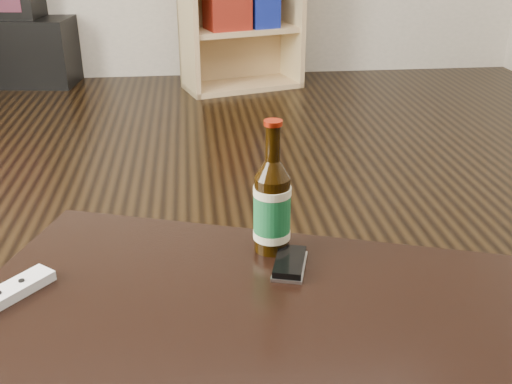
{
  "coord_description": "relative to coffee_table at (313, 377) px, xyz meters",
  "views": [
    {
      "loc": [
        0.18,
        -1.21,
        1.02
      ],
      "look_at": [
        0.29,
        -0.22,
        0.56
      ],
      "focal_mm": 42.0,
      "sensor_mm": 36.0,
      "label": 1
    }
  ],
  "objects": [
    {
      "name": "floor",
      "position": [
        -0.34,
        0.52,
        -0.38
      ],
      "size": [
        5.0,
        6.0,
        0.01
      ],
      "primitive_type": "cube",
      "color": "black",
      "rests_on": "ground"
    },
    {
      "name": "coffee_table",
      "position": [
        0.0,
        0.0,
        0.0
      ],
      "size": [
        1.32,
        1.02,
        0.44
      ],
      "rotation": [
        0.0,
        0.0,
        -0.32
      ],
      "color": "black",
      "rests_on": "floor"
    },
    {
      "name": "beer_bottle",
      "position": [
        -0.02,
        0.29,
        0.15
      ],
      "size": [
        0.08,
        0.08,
        0.26
      ],
      "rotation": [
        0.0,
        0.0,
        -0.22
      ],
      "color": "black",
      "rests_on": "coffee_table"
    },
    {
      "name": "phone",
      "position": [
        -0.0,
        0.22,
        0.07
      ],
      "size": [
        0.08,
        0.12,
        0.02
      ],
      "rotation": [
        0.0,
        0.0,
        -0.28
      ],
      "color": "#AAAAAD",
      "rests_on": "coffee_table"
    },
    {
      "name": "remote",
      "position": [
        -0.48,
        0.18,
        0.07
      ],
      "size": [
        0.14,
        0.15,
        0.02
      ],
      "rotation": [
        0.0,
        0.0,
        -0.7
      ],
      "color": "white",
      "rests_on": "coffee_table"
    }
  ]
}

